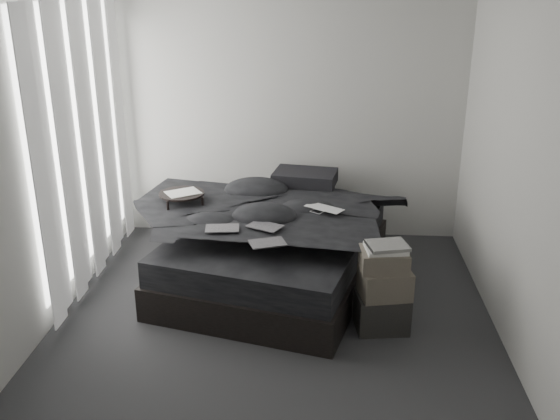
# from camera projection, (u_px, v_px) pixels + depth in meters

# --- Properties ---
(floor) EXTENTS (3.60, 4.20, 0.01)m
(floor) POSITION_uv_depth(u_px,v_px,m) (273.00, 333.00, 4.99)
(floor) COLOR #2C2C2E
(floor) RESTS_ON ground
(wall_back) EXTENTS (3.60, 0.01, 2.60)m
(wall_back) POSITION_uv_depth(u_px,v_px,m) (289.00, 116.00, 6.48)
(wall_back) COLOR beige
(wall_back) RESTS_ON ground
(wall_front) EXTENTS (3.60, 0.01, 2.60)m
(wall_front) POSITION_uv_depth(u_px,v_px,m) (228.00, 334.00, 2.57)
(wall_front) COLOR beige
(wall_front) RESTS_ON ground
(wall_left) EXTENTS (0.01, 4.20, 2.60)m
(wall_left) POSITION_uv_depth(u_px,v_px,m) (32.00, 173.00, 4.65)
(wall_left) COLOR beige
(wall_left) RESTS_ON ground
(wall_right) EXTENTS (0.01, 4.20, 2.60)m
(wall_right) POSITION_uv_depth(u_px,v_px,m) (525.00, 184.00, 4.40)
(wall_right) COLOR beige
(wall_right) RESTS_ON ground
(window_left) EXTENTS (0.02, 2.00, 2.30)m
(window_left) POSITION_uv_depth(u_px,v_px,m) (79.00, 137.00, 5.47)
(window_left) COLOR white
(window_left) RESTS_ON wall_left
(curtain_left) EXTENTS (0.06, 2.12, 2.48)m
(curtain_left) POSITION_uv_depth(u_px,v_px,m) (85.00, 145.00, 5.49)
(curtain_left) COLOR white
(curtain_left) RESTS_ON wall_left
(bed) EXTENTS (2.17, 2.55, 0.30)m
(bed) POSITION_uv_depth(u_px,v_px,m) (276.00, 265.00, 5.81)
(bed) COLOR black
(bed) RESTS_ON floor
(mattress) EXTENTS (2.09, 2.47, 0.23)m
(mattress) POSITION_uv_depth(u_px,v_px,m) (276.00, 239.00, 5.71)
(mattress) COLOR black
(mattress) RESTS_ON bed
(duvet) EXTENTS (2.04, 2.23, 0.26)m
(duvet) POSITION_uv_depth(u_px,v_px,m) (274.00, 216.00, 5.58)
(duvet) COLOR black
(duvet) RESTS_ON mattress
(pillow_lower) EXTENTS (0.75, 0.60, 0.15)m
(pillow_lower) POSITION_uv_depth(u_px,v_px,m) (299.00, 190.00, 6.41)
(pillow_lower) COLOR black
(pillow_lower) RESTS_ON mattress
(pillow_upper) EXTENTS (0.68, 0.52, 0.14)m
(pillow_upper) POSITION_uv_depth(u_px,v_px,m) (305.00, 178.00, 6.32)
(pillow_upper) COLOR black
(pillow_upper) RESTS_ON pillow_lower
(laptop) EXTENTS (0.42, 0.38, 0.03)m
(laptop) POSITION_uv_depth(u_px,v_px,m) (321.00, 202.00, 5.50)
(laptop) COLOR silver
(laptop) RESTS_ON duvet
(comic_a) EXTENTS (0.30, 0.21, 0.01)m
(comic_a) POSITION_uv_depth(u_px,v_px,m) (222.00, 219.00, 5.14)
(comic_a) COLOR black
(comic_a) RESTS_ON duvet
(comic_b) EXTENTS (0.33, 0.29, 0.01)m
(comic_b) POSITION_uv_depth(u_px,v_px,m) (265.00, 217.00, 5.18)
(comic_b) COLOR black
(comic_b) RESTS_ON duvet
(comic_c) EXTENTS (0.32, 0.27, 0.01)m
(comic_c) POSITION_uv_depth(u_px,v_px,m) (267.00, 232.00, 4.86)
(comic_c) COLOR black
(comic_c) RESTS_ON duvet
(side_stand) EXTENTS (0.56, 0.56, 0.77)m
(side_stand) POSITION_uv_depth(u_px,v_px,m) (184.00, 232.00, 5.94)
(side_stand) COLOR black
(side_stand) RESTS_ON floor
(papers) EXTENTS (0.37, 0.35, 0.02)m
(papers) POSITION_uv_depth(u_px,v_px,m) (183.00, 193.00, 5.79)
(papers) COLOR white
(papers) RESTS_ON side_stand
(floor_books) EXTENTS (0.22, 0.25, 0.15)m
(floor_books) POSITION_uv_depth(u_px,v_px,m) (175.00, 253.00, 6.24)
(floor_books) COLOR black
(floor_books) RESTS_ON floor
(box_lower) EXTENTS (0.45, 0.37, 0.30)m
(box_lower) POSITION_uv_depth(u_px,v_px,m) (382.00, 312.00, 5.00)
(box_lower) COLOR black
(box_lower) RESTS_ON floor
(box_mid) EXTENTS (0.43, 0.37, 0.23)m
(box_mid) POSITION_uv_depth(u_px,v_px,m) (385.00, 283.00, 4.90)
(box_mid) COLOR #585146
(box_mid) RESTS_ON box_lower
(box_upper) EXTENTS (0.39, 0.32, 0.16)m
(box_upper) POSITION_uv_depth(u_px,v_px,m) (384.00, 260.00, 4.84)
(box_upper) COLOR #585146
(box_upper) RESTS_ON box_mid
(art_book_white) EXTENTS (0.34, 0.29, 0.03)m
(art_book_white) POSITION_uv_depth(u_px,v_px,m) (386.00, 249.00, 4.81)
(art_book_white) COLOR silver
(art_book_white) RESTS_ON box_upper
(art_book_snake) EXTENTS (0.35, 0.30, 0.03)m
(art_book_snake) POSITION_uv_depth(u_px,v_px,m) (387.00, 245.00, 4.79)
(art_book_snake) COLOR silver
(art_book_snake) RESTS_ON art_book_white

